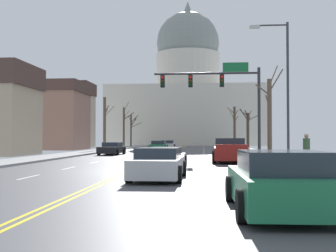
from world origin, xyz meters
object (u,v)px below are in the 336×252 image
object	(u,v)px
street_lamp_right	(283,80)
pedestrian_00	(307,148)
sedan_near_01	(167,158)
sedan_oncoming_00	(112,149)
sedan_oncoming_02	(168,145)
signal_gantry	(221,89)
sedan_near_03	(279,183)
pickup_truck_near_00	(230,151)
sedan_oncoming_01	(159,146)
sedan_near_02	(158,164)

from	to	relation	value
street_lamp_right	pedestrian_00	xyz separation A→B (m)	(0.70, -2.40, -3.75)
sedan_near_01	pedestrian_00	bearing A→B (deg)	-3.14
sedan_oncoming_00	sedan_oncoming_02	xyz separation A→B (m)	(3.42, 20.94, 0.02)
signal_gantry	sedan_oncoming_00	xyz separation A→B (m)	(-9.86, 7.39, -4.69)
sedan_near_01	sedan_near_03	size ratio (longest dim) A/B	1.04
street_lamp_right	sedan_oncoming_02	distance (m)	37.67
street_lamp_right	pickup_truck_near_00	xyz separation A→B (m)	(-2.70, 3.95, -4.10)
sedan_oncoming_01	pedestrian_00	distance (m)	32.07
sedan_near_01	sedan_oncoming_00	size ratio (longest dim) A/B	1.02
street_lamp_right	sedan_near_03	xyz separation A→B (m)	(-2.78, -14.99, -4.18)
street_lamp_right	sedan_oncoming_02	bearing A→B (deg)	104.79
sedan_near_02	sedan_oncoming_02	world-z (taller)	sedan_near_02
sedan_near_03	sedan_oncoming_00	world-z (taller)	sedan_near_03
sedan_near_02	pedestrian_00	xyz separation A→B (m)	(6.82, 5.63, 0.47)
sedan_oncoming_01	pedestrian_00	xyz separation A→B (m)	(10.63, -30.26, 0.47)
sedan_oncoming_00	sedan_oncoming_01	size ratio (longest dim) A/B	1.04
signal_gantry	street_lamp_right	size ratio (longest dim) A/B	1.00
street_lamp_right	sedan_near_01	world-z (taller)	street_lamp_right
sedan_near_02	sedan_oncoming_00	bearing A→B (deg)	106.39
street_lamp_right	pedestrian_00	bearing A→B (deg)	-73.69
sedan_near_03	sedan_oncoming_01	bearing A→B (deg)	99.48
sedan_oncoming_00	pedestrian_00	xyz separation A→B (m)	(13.68, -17.66, 0.50)
signal_gantry	pickup_truck_near_00	xyz separation A→B (m)	(0.40, -3.92, -4.53)
pickup_truck_near_00	sedan_near_01	size ratio (longest dim) A/B	1.22
signal_gantry	sedan_near_03	bearing A→B (deg)	-89.17
pedestrian_00	sedan_oncoming_01	bearing A→B (deg)	109.36
sedan_oncoming_02	sedan_oncoming_00	bearing A→B (deg)	-99.27
signal_gantry	pickup_truck_near_00	world-z (taller)	signal_gantry
sedan_oncoming_01	sedan_near_02	bearing A→B (deg)	-83.94
sedan_oncoming_01	pedestrian_00	size ratio (longest dim) A/B	2.64
street_lamp_right	pedestrian_00	world-z (taller)	street_lamp_right
sedan_oncoming_00	sedan_oncoming_01	distance (m)	12.96
sedan_near_01	sedan_oncoming_01	distance (m)	30.09
pickup_truck_near_00	sedan_near_03	size ratio (longest dim) A/B	1.27
sedan_near_02	pickup_truck_near_00	bearing A→B (deg)	74.09
sedan_near_03	sedan_oncoming_01	size ratio (longest dim) A/B	1.02
signal_gantry	sedan_near_03	distance (m)	23.32
signal_gantry	sedan_oncoming_00	size ratio (longest dim) A/B	1.75
street_lamp_right	sedan_near_01	bearing A→B (deg)	-162.30
sedan_near_02	sedan_oncoming_01	world-z (taller)	sedan_oncoming_01
sedan_near_03	pedestrian_00	bearing A→B (deg)	74.55
pickup_truck_near_00	sedan_oncoming_02	world-z (taller)	pickup_truck_near_00
pickup_truck_near_00	sedan_near_02	world-z (taller)	pickup_truck_near_00
sedan_oncoming_02	pedestrian_00	xyz separation A→B (m)	(10.26, -38.59, 0.48)
sedan_oncoming_00	sedan_near_02	bearing A→B (deg)	-73.61
signal_gantry	pedestrian_00	xyz separation A→B (m)	(3.81, -10.27, -4.18)
sedan_oncoming_01	sedan_near_01	bearing A→B (deg)	-83.11
sedan_oncoming_01	sedan_oncoming_02	distance (m)	8.35
sedan_near_01	street_lamp_right	bearing A→B (deg)	17.70
pickup_truck_near_00	sedan_near_02	size ratio (longest dim) A/B	1.24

